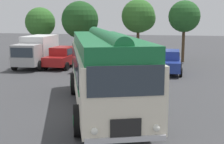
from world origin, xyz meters
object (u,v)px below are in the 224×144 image
at_px(car_mid_right, 132,60).
at_px(car_mid_left, 94,59).
at_px(vintage_bus, 104,67).
at_px(car_near_left, 63,57).
at_px(box_van, 37,50).
at_px(car_far_right, 168,62).

bearing_deg(car_mid_right, car_mid_left, -179.94).
bearing_deg(vintage_bus, car_mid_right, 92.64).
height_order(car_near_left, car_mid_right, same).
height_order(car_near_left, box_van, box_van).
height_order(vintage_bus, car_mid_left, vintage_bus).
bearing_deg(car_mid_left, car_mid_right, 0.06).
relative_size(vintage_bus, car_mid_left, 2.37).
height_order(vintage_bus, car_near_left, vintage_bus).
relative_size(car_far_right, box_van, 0.72).
xyz_separation_m(vintage_bus, car_near_left, (-6.21, 10.50, -1.05)).
bearing_deg(car_near_left, car_mid_right, -5.27).
bearing_deg(box_van, car_far_right, -3.96).
relative_size(car_near_left, box_van, 0.71).
xyz_separation_m(car_near_left, car_mid_right, (5.75, -0.53, 0.00)).
distance_m(car_near_left, car_far_right, 8.51).
bearing_deg(box_van, car_near_left, -0.70).
distance_m(car_near_left, car_mid_right, 5.78).
bearing_deg(box_van, vintage_bus, -51.25).
bearing_deg(vintage_bus, car_mid_left, 108.76).
distance_m(vintage_bus, box_van, 13.51).
height_order(car_near_left, car_far_right, same).
distance_m(car_mid_right, box_van, 8.03).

